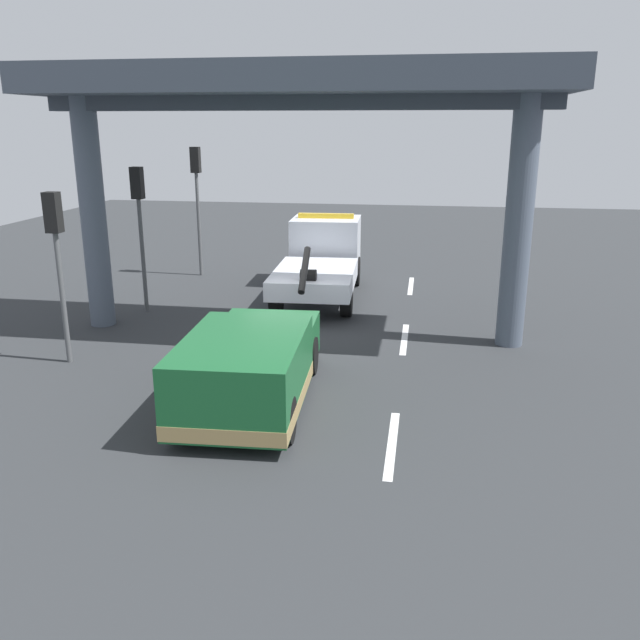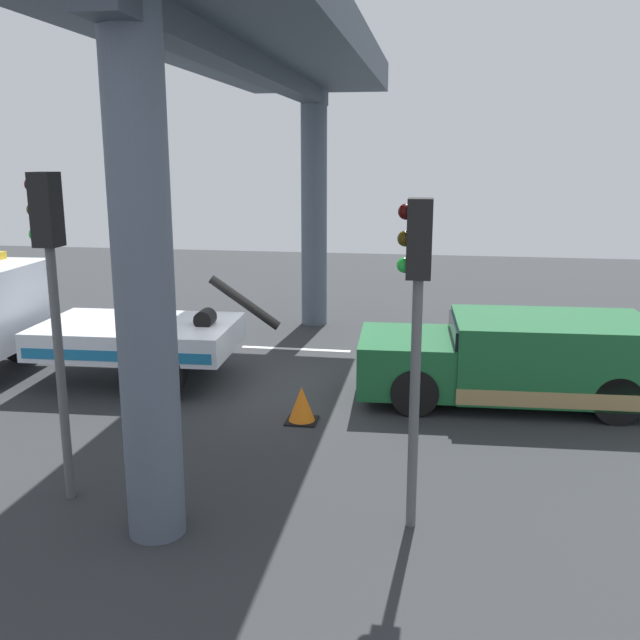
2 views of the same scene
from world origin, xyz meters
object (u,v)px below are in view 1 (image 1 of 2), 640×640
(tow_truck_white, at_px, (321,257))
(towed_van_green, at_px, (250,368))
(traffic_cone_orange, at_px, (224,331))
(traffic_light_far, at_px, (139,208))
(traffic_light_mid, at_px, (197,183))
(traffic_light_near, at_px, (56,240))

(tow_truck_white, height_order, towed_van_green, tow_truck_white)
(towed_van_green, xyz_separation_m, traffic_cone_orange, (3.70, 1.69, -0.48))
(traffic_light_far, height_order, traffic_light_mid, traffic_light_mid)
(traffic_light_mid, bearing_deg, traffic_light_far, 180.00)
(traffic_light_near, distance_m, traffic_light_mid, 9.51)
(traffic_light_near, height_order, traffic_light_far, traffic_light_far)
(towed_van_green, xyz_separation_m, traffic_light_far, (6.24, 4.89, 2.32))
(towed_van_green, relative_size, traffic_light_near, 1.33)
(traffic_cone_orange, bearing_deg, traffic_light_mid, 23.02)
(tow_truck_white, relative_size, traffic_light_near, 1.84)
(towed_van_green, height_order, traffic_light_near, traffic_light_near)
(traffic_cone_orange, bearing_deg, traffic_light_far, 51.59)
(tow_truck_white, xyz_separation_m, traffic_cone_orange, (-5.59, 1.65, -0.91))
(tow_truck_white, bearing_deg, traffic_cone_orange, 163.58)
(towed_van_green, relative_size, traffic_cone_orange, 8.47)
(towed_van_green, distance_m, traffic_cone_orange, 4.10)
(towed_van_green, xyz_separation_m, traffic_light_near, (1.74, 4.89, 2.13))
(towed_van_green, bearing_deg, traffic_light_near, 70.39)
(tow_truck_white, height_order, traffic_light_far, traffic_light_far)
(tow_truck_white, relative_size, traffic_light_mid, 1.57)
(traffic_cone_orange, bearing_deg, traffic_light_near, 121.44)
(traffic_light_far, height_order, traffic_cone_orange, traffic_light_far)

